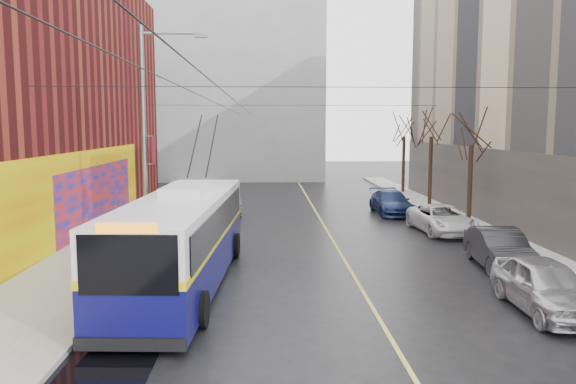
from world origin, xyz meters
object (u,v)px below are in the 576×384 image
(trolleybus, at_px, (183,238))
(streetlight_pole, at_px, (148,134))
(parked_car_c, at_px, (442,219))
(parked_car_d, at_px, (391,202))
(tree_mid, at_px, (432,124))
(tree_near, at_px, (472,129))
(following_car, at_px, (221,206))
(parked_car_b, at_px, (500,249))
(pedestrian_a, at_px, (115,241))
(pedestrian_b, at_px, (109,236))
(parked_car_a, at_px, (546,286))
(tree_far, at_px, (404,126))

(trolleybus, bearing_deg, streetlight_pole, 116.79)
(parked_car_c, bearing_deg, trolleybus, -146.49)
(streetlight_pole, distance_m, parked_car_d, 16.17)
(tree_mid, xyz_separation_m, parked_car_c, (-2.00, -8.81, -4.59))
(tree_near, height_order, following_car, tree_near)
(tree_mid, height_order, parked_car_b, tree_mid)
(tree_mid, distance_m, pedestrian_a, 22.62)
(following_car, xyz_separation_m, pedestrian_a, (-2.95, -10.57, 0.28))
(tree_near, xyz_separation_m, parked_car_d, (-3.15, 4.03, -4.29))
(parked_car_c, relative_size, pedestrian_b, 3.01)
(tree_near, xyz_separation_m, pedestrian_a, (-15.89, -8.54, -3.91))
(tree_mid, xyz_separation_m, parked_car_b, (-2.04, -15.68, -4.54))
(tree_near, bearing_deg, streetlight_pole, -158.38)
(parked_car_b, bearing_deg, pedestrian_b, 177.71)
(trolleybus, height_order, parked_car_a, trolleybus)
(trolleybus, bearing_deg, pedestrian_b, 136.30)
(tree_far, relative_size, pedestrian_b, 4.12)
(tree_far, relative_size, parked_car_b, 1.51)
(streetlight_pole, distance_m, tree_near, 16.28)
(parked_car_a, distance_m, parked_car_c, 11.76)
(parked_car_a, height_order, parked_car_c, parked_car_a)
(streetlight_pole, distance_m, parked_car_b, 14.00)
(parked_car_c, bearing_deg, parked_car_b, -94.40)
(tree_near, bearing_deg, following_car, 171.07)
(parked_car_b, distance_m, parked_car_d, 12.75)
(trolleybus, height_order, parked_car_b, trolleybus)
(parked_car_a, bearing_deg, streetlight_pole, 150.05)
(parked_car_b, bearing_deg, tree_mid, 87.56)
(parked_car_c, relative_size, pedestrian_a, 2.62)
(tree_mid, bearing_deg, parked_car_a, -97.75)
(streetlight_pole, height_order, parked_car_b, streetlight_pole)
(parked_car_d, distance_m, pedestrian_b, 17.27)
(tree_near, distance_m, trolleybus, 17.18)
(parked_car_b, relative_size, following_car, 0.94)
(pedestrian_b, bearing_deg, parked_car_d, -42.80)
(tree_far, relative_size, trolleybus, 0.55)
(tree_near, xyz_separation_m, pedestrian_b, (-16.58, -6.83, -4.03))
(following_car, bearing_deg, streetlight_pole, -99.04)
(parked_car_d, bearing_deg, streetlight_pole, -141.40)
(tree_near, xyz_separation_m, parked_car_c, (-2.00, -1.81, -4.31))
(streetlight_pole, xyz_separation_m, parked_car_d, (11.99, 10.03, -4.16))
(streetlight_pole, height_order, tree_mid, streetlight_pole)
(parked_car_d, height_order, following_car, following_car)
(parked_car_d, bearing_deg, following_car, -169.81)
(tree_far, xyz_separation_m, pedestrian_b, (-16.58, -20.83, -4.19))
(streetlight_pole, bearing_deg, parked_car_d, 39.92)
(streetlight_pole, height_order, following_car, streetlight_pole)
(tree_near, xyz_separation_m, tree_mid, (0.00, 7.00, 0.28))
(streetlight_pole, bearing_deg, parked_car_a, -31.42)
(pedestrian_a, bearing_deg, parked_car_a, -129.41)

